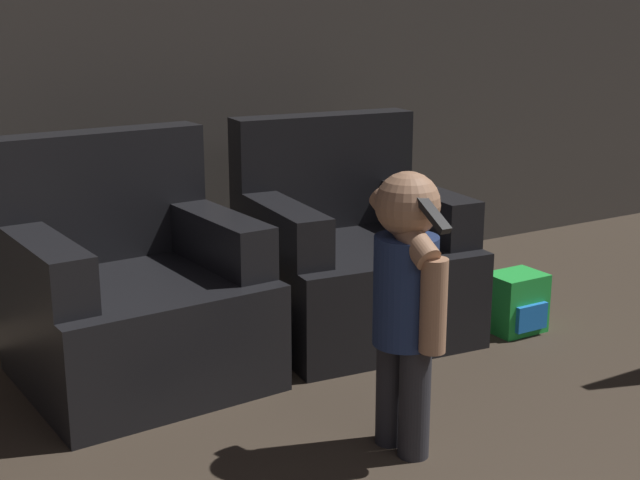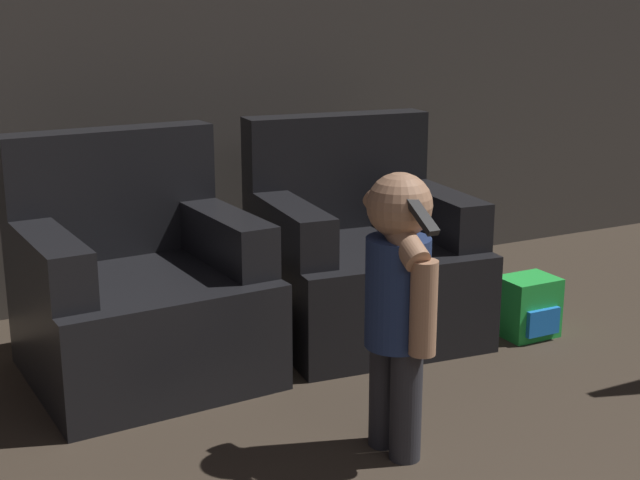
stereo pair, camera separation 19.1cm
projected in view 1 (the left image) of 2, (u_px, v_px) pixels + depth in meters
wall_back at (189, 25)px, 4.17m from camera, size 8.40×0.05×2.60m
armchair_left at (132, 296)px, 3.39m from camera, size 0.89×0.87×0.92m
armchair_right at (350, 259)px, 3.88m from camera, size 0.92×0.90×0.92m
person_toddler at (407, 291)px, 2.75m from camera, size 0.20×0.35×0.91m
toy_backpack at (516, 303)px, 3.90m from camera, size 0.23×0.21×0.26m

